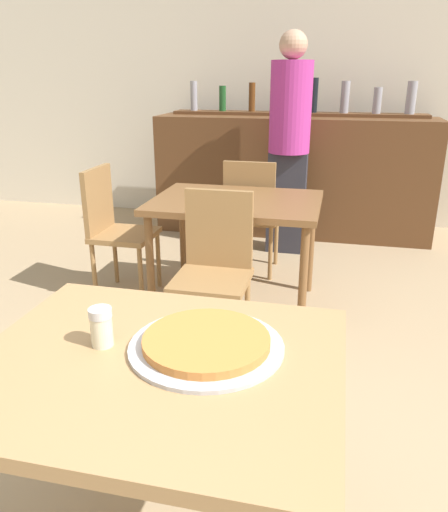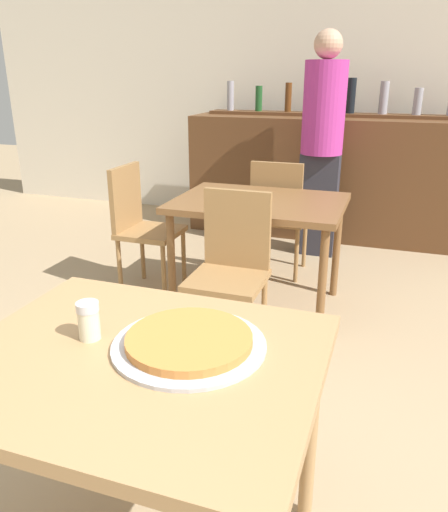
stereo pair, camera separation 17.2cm
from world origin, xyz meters
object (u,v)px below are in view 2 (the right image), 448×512
at_px(cheese_shaker, 89,320).
at_px(chair_far_side_left, 140,221).
at_px(chair_far_side_front, 231,262).
at_px(pizza_tray, 189,342).
at_px(chair_far_side_back, 278,211).
at_px(person_standing, 322,138).

bearing_deg(cheese_shaker, chair_far_side_left, 114.58).
xyz_separation_m(chair_far_side_front, pizza_tray, (0.31, -1.32, 0.28)).
bearing_deg(pizza_tray, chair_far_side_left, 121.84).
xyz_separation_m(chair_far_side_front, chair_far_side_back, (-0.00, 1.13, 0.00)).
height_order(chair_far_side_left, pizza_tray, chair_far_side_left).
distance_m(pizza_tray, cheese_shaker, 0.29).
bearing_deg(chair_far_side_front, chair_far_side_left, 146.70).
relative_size(chair_far_side_front, chair_far_side_back, 1.00).
bearing_deg(cheese_shaker, chair_far_side_front, 90.88).
height_order(chair_far_side_left, cheese_shaker, chair_far_side_left).
height_order(chair_far_side_front, person_standing, person_standing).
distance_m(chair_far_side_front, cheese_shaker, 1.40).
xyz_separation_m(chair_far_side_left, cheese_shaker, (0.88, -1.93, 0.32)).
xyz_separation_m(chair_far_side_front, cheese_shaker, (0.02, -1.37, 0.32)).
distance_m(cheese_shaker, person_standing, 3.13).
height_order(chair_far_side_front, pizza_tray, chair_far_side_front).
relative_size(chair_far_side_left, cheese_shaker, 7.98).
xyz_separation_m(chair_far_side_back, cheese_shaker, (0.02, -2.50, 0.32)).
bearing_deg(chair_far_side_left, chair_far_side_back, -56.70).
relative_size(chair_far_side_front, pizza_tray, 2.09).
xyz_separation_m(pizza_tray, person_standing, (-0.11, 3.07, 0.20)).
bearing_deg(chair_far_side_back, pizza_tray, 97.15).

